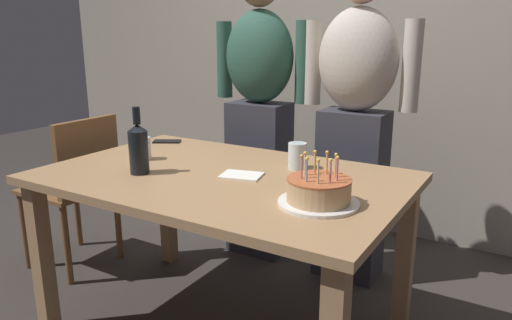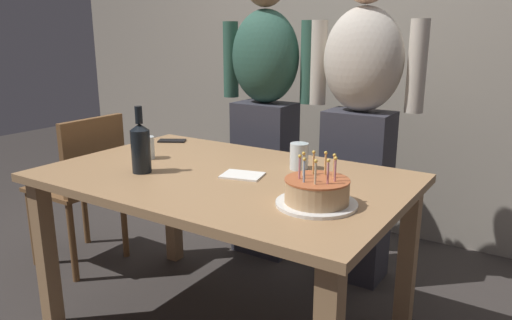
{
  "view_description": "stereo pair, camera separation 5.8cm",
  "coord_description": "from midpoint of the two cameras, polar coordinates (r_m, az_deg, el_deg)",
  "views": [
    {
      "loc": [
        1.12,
        -1.57,
        1.31
      ],
      "look_at": [
        0.2,
        -0.05,
        0.84
      ],
      "focal_mm": 33.78,
      "sensor_mm": 36.0,
      "label": 1
    },
    {
      "loc": [
        1.16,
        -1.54,
        1.31
      ],
      "look_at": [
        0.2,
        -0.05,
        0.84
      ],
      "focal_mm": 33.78,
      "sensor_mm": 36.0,
      "label": 2
    }
  ],
  "objects": [
    {
      "name": "person_man_bearded",
      "position": [
        2.8,
        -0.19,
        5.86
      ],
      "size": [
        0.61,
        0.27,
        1.66
      ],
      "rotation": [
        0.0,
        0.0,
        3.14
      ],
      "color": "#33333D",
      "rests_on": "ground_plane"
    },
    {
      "name": "cell_phone",
      "position": [
        2.64,
        -11.12,
        2.18
      ],
      "size": [
        0.16,
        0.13,
        0.01
      ],
      "primitive_type": "cube",
      "rotation": [
        0.0,
        0.0,
        0.53
      ],
      "color": "black",
      "rests_on": "dining_table"
    },
    {
      "name": "wine_bottle",
      "position": [
        2.06,
        -14.53,
        1.44
      ],
      "size": [
        0.08,
        0.08,
        0.28
      ],
      "color": "black",
      "rests_on": "dining_table"
    },
    {
      "name": "water_glass_far",
      "position": [
        2.29,
        -13.89,
        1.33
      ],
      "size": [
        0.07,
        0.07,
        0.1
      ],
      "primitive_type": "cylinder",
      "color": "silver",
      "rests_on": "dining_table"
    },
    {
      "name": "water_glass_near",
      "position": [
        2.08,
        4.11,
        0.48
      ],
      "size": [
        0.08,
        0.08,
        0.11
      ],
      "primitive_type": "cylinder",
      "color": "silver",
      "rests_on": "dining_table"
    },
    {
      "name": "dining_chair",
      "position": [
        2.85,
        -20.85,
        -2.37
      ],
      "size": [
        0.42,
        0.42,
        0.87
      ],
      "rotation": [
        0.0,
        0.0,
        -1.57
      ],
      "color": "brown",
      "rests_on": "ground_plane"
    },
    {
      "name": "dining_table",
      "position": [
        2.04,
        -4.83,
        -4.3
      ],
      "size": [
        1.5,
        0.96,
        0.74
      ],
      "color": "#A37A51",
      "rests_on": "ground_plane"
    },
    {
      "name": "person_woman_cardigan",
      "position": [
        2.55,
        10.98,
        4.71
      ],
      "size": [
        0.61,
        0.27,
        1.66
      ],
      "rotation": [
        0.0,
        0.0,
        3.14
      ],
      "color": "#33333D",
      "rests_on": "ground_plane"
    },
    {
      "name": "birthday_cake",
      "position": [
        1.65,
        6.44,
        -3.81
      ],
      "size": [
        0.28,
        0.28,
        0.18
      ],
      "color": "white",
      "rests_on": "dining_table"
    },
    {
      "name": "napkin_stack",
      "position": [
        1.98,
        -2.57,
        -1.84
      ],
      "size": [
        0.19,
        0.16,
        0.01
      ],
      "primitive_type": "cube",
      "rotation": [
        0.0,
        0.0,
        0.24
      ],
      "color": "white",
      "rests_on": "dining_table"
    },
    {
      "name": "back_wall",
      "position": [
        3.31,
        11.31,
        14.38
      ],
      "size": [
        5.2,
        0.1,
        2.6
      ],
      "primitive_type": "cube",
      "color": "#9E9384",
      "rests_on": "ground_plane"
    }
  ]
}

